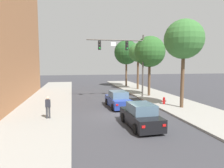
{
  "coord_description": "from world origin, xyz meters",
  "views": [
    {
      "loc": [
        -3.91,
        -15.57,
        4.21
      ],
      "look_at": [
        0.36,
        5.67,
        2.0
      ],
      "focal_mm": 32.1,
      "sensor_mm": 36.0,
      "label": 1
    }
  ],
  "objects": [
    {
      "name": "car_lead_blue",
      "position": [
        0.4,
        2.99,
        0.72
      ],
      "size": [
        1.95,
        4.29,
        1.6
      ],
      "color": "navy",
      "rests_on": "ground"
    },
    {
      "name": "car_following_black",
      "position": [
        0.54,
        -3.14,
        0.72
      ],
      "size": [
        1.93,
        4.29,
        1.6
      ],
      "color": "black",
      "rests_on": "ground"
    },
    {
      "name": "pedestrian_sidewalk_left_walker",
      "position": [
        -5.7,
        -0.35,
        1.06
      ],
      "size": [
        0.36,
        0.22,
        1.64
      ],
      "color": "#333338",
      "rests_on": "sidewalk_left"
    },
    {
      "name": "ground_plane",
      "position": [
        0.0,
        0.0,
        0.0
      ],
      "size": [
        120.0,
        120.0,
        0.0
      ],
      "primitive_type": "plane",
      "color": "#38383D"
    },
    {
      "name": "sidewalk_left",
      "position": [
        -6.5,
        0.0,
        0.07
      ],
      "size": [
        5.0,
        60.0,
        0.15
      ],
      "primitive_type": "cube",
      "color": "#99968E",
      "rests_on": "ground"
    },
    {
      "name": "street_tree_farthest",
      "position": [
        5.83,
        19.69,
        6.24
      ],
      "size": [
        4.39,
        4.39,
        8.3
      ],
      "color": "brown",
      "rests_on": "sidewalk_right"
    },
    {
      "name": "street_tree_nearest",
      "position": [
        6.09,
        1.19,
        6.37
      ],
      "size": [
        3.57,
        3.57,
        8.05
      ],
      "color": "brown",
      "rests_on": "sidewalk_right"
    },
    {
      "name": "street_tree_second",
      "position": [
        5.73,
        8.37,
        5.69
      ],
      "size": [
        3.88,
        3.88,
        7.5
      ],
      "color": "brown",
      "rests_on": "sidewalk_right"
    },
    {
      "name": "traffic_signal_mast",
      "position": [
        2.64,
        7.66,
        5.36
      ],
      "size": [
        6.91,
        0.38,
        7.5
      ],
      "color": "#514C47",
      "rests_on": "sidewalk_right"
    },
    {
      "name": "sidewalk_right",
      "position": [
        6.5,
        0.0,
        0.07
      ],
      "size": [
        5.0,
        60.0,
        0.15
      ],
      "primitive_type": "cube",
      "color": "#99968E",
      "rests_on": "ground"
    },
    {
      "name": "street_tree_third",
      "position": [
        6.49,
        15.09,
        5.91
      ],
      "size": [
        2.99,
        2.99,
        7.32
      ],
      "color": "brown",
      "rests_on": "sidewalk_right"
    },
    {
      "name": "fire_hydrant",
      "position": [
        5.14,
        2.87,
        0.51
      ],
      "size": [
        0.48,
        0.24,
        0.72
      ],
      "color": "red",
      "rests_on": "sidewalk_right"
    }
  ]
}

